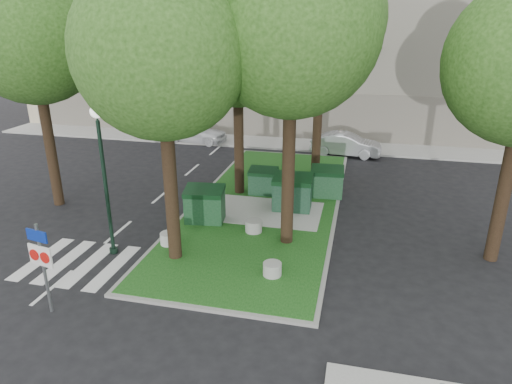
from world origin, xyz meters
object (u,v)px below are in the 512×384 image
(tree_median_mid, at_px, (240,38))
(tree_street_left, at_px, (32,21))
(tree_median_far, at_px, (325,5))
(dumpster_b, at_px, (263,181))
(bollard_mid, at_px, (254,226))
(car_silver, at_px, (346,144))
(street_lamp, at_px, (103,164))
(traffic_sign_pole, at_px, (42,257))
(bollard_left, at_px, (169,238))
(dumpster_d, at_px, (327,182))
(dumpster_a, at_px, (205,205))
(dumpster_c, at_px, (292,193))
(car_white, at_px, (195,132))
(bollard_right, at_px, (272,269))
(tree_median_near_left, at_px, (164,34))
(tree_median_near_right, at_px, (296,9))
(litter_bin, at_px, (334,176))

(tree_median_mid, relative_size, tree_street_left, 0.91)
(tree_median_mid, bearing_deg, tree_median_far, 43.15)
(tree_median_far, relative_size, dumpster_b, 8.93)
(bollard_mid, distance_m, car_silver, 12.12)
(street_lamp, relative_size, traffic_sign_pole, 1.92)
(tree_median_far, height_order, bollard_left, tree_median_far)
(tree_median_mid, relative_size, dumpster_b, 7.48)
(tree_median_far, distance_m, car_silver, 9.06)
(tree_median_mid, relative_size, dumpster_d, 6.50)
(tree_median_mid, bearing_deg, car_silver, 60.24)
(tree_median_far, distance_m, traffic_sign_pole, 15.89)
(tree_median_mid, distance_m, dumpster_b, 6.36)
(tree_median_mid, relative_size, dumpster_a, 5.98)
(dumpster_d, xyz_separation_m, traffic_sign_pole, (-6.74, -10.55, 0.95))
(dumpster_d, bearing_deg, bollard_left, -133.08)
(dumpster_b, bearing_deg, traffic_sign_pole, -112.61)
(dumpster_b, xyz_separation_m, car_silver, (3.39, 7.68, -0.02))
(dumpster_b, xyz_separation_m, dumpster_c, (1.60, -1.54, 0.15))
(tree_street_left, distance_m, bollard_left, 10.05)
(dumpster_b, distance_m, car_white, 10.77)
(dumpster_d, distance_m, bollard_mid, 5.06)
(bollard_right, bearing_deg, dumpster_b, 104.69)
(tree_median_near_left, bearing_deg, tree_median_near_right, 29.74)
(tree_median_near_left, xyz_separation_m, dumpster_b, (1.53, 6.54, -6.61))
(tree_median_near_right, xyz_separation_m, traffic_sign_pole, (-5.83, -5.65, -6.25))
(bollard_mid, xyz_separation_m, litter_bin, (2.55, 6.31, 0.12))
(tree_median_near_left, xyz_separation_m, dumpster_d, (4.41, 6.90, -6.54))
(tree_street_left, bearing_deg, traffic_sign_pole, -56.82)
(tree_median_far, bearing_deg, dumpster_a, -120.10)
(litter_bin, bearing_deg, dumpster_a, -129.13)
(tree_median_near_left, bearing_deg, bollard_mid, 49.85)
(tree_median_near_right, bearing_deg, car_silver, 83.41)
(tree_median_mid, height_order, bollard_right, tree_median_mid)
(street_lamp, bearing_deg, tree_median_mid, 66.30)
(tree_street_left, height_order, car_silver, tree_street_left)
(tree_median_far, xyz_separation_m, dumpster_d, (0.71, -2.60, -7.54))
(litter_bin, distance_m, car_silver, 5.48)
(tree_median_near_left, xyz_separation_m, car_silver, (4.91, 14.22, -6.64))
(dumpster_a, bearing_deg, dumpster_c, 24.75)
(street_lamp, xyz_separation_m, car_silver, (7.31, 14.33, -2.58))
(dumpster_d, xyz_separation_m, bollard_mid, (-2.35, -4.46, -0.43))
(dumpster_d, xyz_separation_m, car_silver, (0.50, 7.31, -0.10))
(dumpster_c, height_order, litter_bin, dumpster_c)
(dumpster_d, height_order, car_silver, dumpster_d)
(car_white, bearing_deg, dumpster_d, -124.88)
(dumpster_c, bearing_deg, tree_median_near_left, -124.44)
(tree_street_left, relative_size, dumpster_d, 7.15)
(traffic_sign_pole, bearing_deg, car_white, 109.44)
(tree_median_far, xyz_separation_m, car_silver, (1.21, 4.72, -7.64))
(tree_median_far, relative_size, dumpster_d, 7.76)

